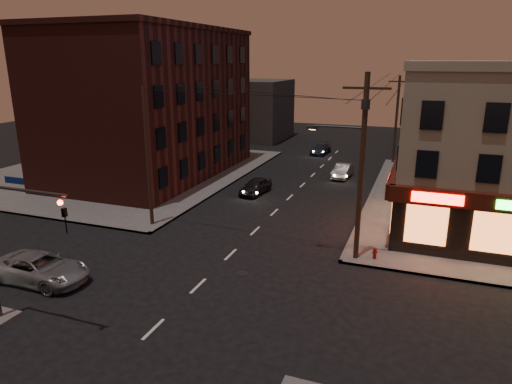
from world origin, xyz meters
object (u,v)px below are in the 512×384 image
at_px(sedan_mid, 343,171).
at_px(sedan_near, 256,186).
at_px(sedan_far, 321,149).
at_px(fire_hydrant, 375,252).
at_px(suv_cross, 40,268).

bearing_deg(sedan_mid, sedan_near, -122.06).
bearing_deg(sedan_far, fire_hydrant, -67.19).
distance_m(suv_cross, fire_hydrant, 17.51).
bearing_deg(sedan_near, sedan_mid, 60.63).
bearing_deg(sedan_far, sedan_mid, -62.40).
bearing_deg(sedan_near, fire_hydrant, -36.22).
height_order(sedan_mid, sedan_far, sedan_mid).
bearing_deg(fire_hydrant, suv_cross, -151.73).
relative_size(sedan_near, sedan_mid, 0.99).
height_order(suv_cross, sedan_mid, suv_cross).
xyz_separation_m(sedan_near, sedan_mid, (5.78, 7.92, -0.01)).
distance_m(sedan_mid, sedan_far, 11.18).
bearing_deg(suv_cross, sedan_mid, -21.59).
relative_size(sedan_mid, fire_hydrant, 5.74).
xyz_separation_m(sedan_near, sedan_far, (1.38, 18.20, -0.06)).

